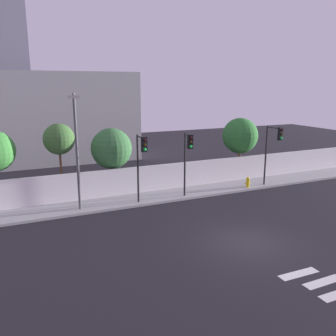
% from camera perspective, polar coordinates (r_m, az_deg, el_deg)
% --- Properties ---
extents(ground_plane, '(80.00, 80.00, 0.00)m').
position_cam_1_polar(ground_plane, '(18.02, 12.47, -11.50)').
color(ground_plane, black).
extents(sidewalk, '(36.00, 2.40, 0.15)m').
position_cam_1_polar(sidewalk, '(24.57, 1.02, -4.25)').
color(sidewalk, '#9C9C9C').
rests_on(sidewalk, ground).
extents(perimeter_wall, '(36.00, 0.18, 1.80)m').
position_cam_1_polar(perimeter_wall, '(25.43, -0.22, -1.36)').
color(perimeter_wall, white).
rests_on(perimeter_wall, sidewalk).
extents(crosswalk_marking, '(2.67, 3.03, 0.01)m').
position_cam_1_polar(crosswalk_marking, '(15.44, 24.61, -16.86)').
color(crosswalk_marking, silver).
rests_on(crosswalk_marking, ground).
extents(traffic_light_left, '(0.35, 1.32, 4.30)m').
position_cam_1_polar(traffic_light_left, '(21.61, -4.26, 2.12)').
color(traffic_light_left, black).
rests_on(traffic_light_left, sidewalk).
extents(traffic_light_center, '(0.36, 1.53, 4.39)m').
position_cam_1_polar(traffic_light_center, '(26.56, 16.45, 3.84)').
color(traffic_light_center, black).
rests_on(traffic_light_center, sidewalk).
extents(traffic_light_right, '(0.36, 1.12, 4.23)m').
position_cam_1_polar(traffic_light_right, '(22.99, 3.17, 2.65)').
color(traffic_light_right, black).
rests_on(traffic_light_right, sidewalk).
extents(street_lamp_curbside, '(0.65, 1.69, 6.79)m').
position_cam_1_polar(street_lamp_curbside, '(21.09, -14.33, 3.76)').
color(street_lamp_curbside, '#4C4C51').
rests_on(street_lamp_curbside, sidewalk).
extents(fire_hydrant, '(0.44, 0.26, 0.75)m').
position_cam_1_polar(fire_hydrant, '(26.61, 12.56, -2.13)').
color(fire_hydrant, gold).
rests_on(fire_hydrant, sidewalk).
extents(roadside_tree_midleft, '(2.00, 2.00, 5.02)m').
position_cam_1_polar(roadside_tree_midleft, '(23.94, -16.94, 4.37)').
color(roadside_tree_midleft, brown).
rests_on(roadside_tree_midleft, ground).
extents(roadside_tree_midright, '(2.78, 2.78, 4.56)m').
position_cam_1_polar(roadside_tree_midright, '(24.73, -8.99, 3.07)').
color(roadside_tree_midright, brown).
rests_on(roadside_tree_midright, ground).
extents(roadside_tree_rightmost, '(2.83, 2.83, 4.85)m').
position_cam_1_polar(roadside_tree_rightmost, '(29.25, 11.38, 5.05)').
color(roadside_tree_rightmost, brown).
rests_on(roadside_tree_rightmost, ground).
extents(low_building_distant, '(14.23, 6.00, 8.58)m').
position_cam_1_polar(low_building_distant, '(36.96, -16.47, 7.76)').
color(low_building_distant, '#9D9D9D').
rests_on(low_building_distant, ground).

